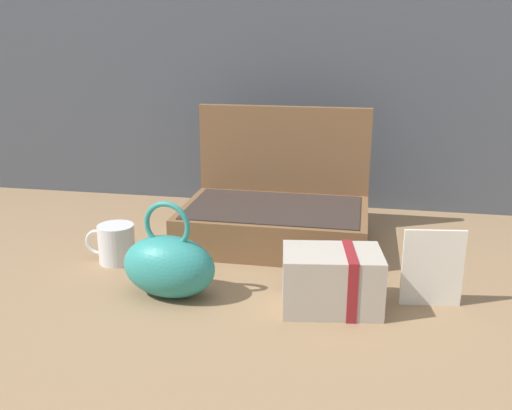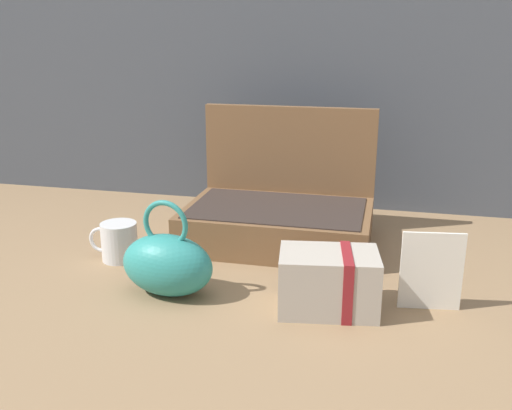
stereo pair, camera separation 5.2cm
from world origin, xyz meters
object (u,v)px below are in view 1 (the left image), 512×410
at_px(open_suitcase, 276,212).
at_px(coffee_mug, 116,244).
at_px(info_card_left, 433,268).
at_px(teal_pouch_handbag, 169,265).
at_px(cream_toiletry_bag, 333,280).

height_order(open_suitcase, coffee_mug, open_suitcase).
bearing_deg(info_card_left, open_suitcase, 131.27).
distance_m(teal_pouch_handbag, info_card_left, 0.54).
height_order(cream_toiletry_bag, info_card_left, info_card_left).
relative_size(teal_pouch_handbag, cream_toiletry_bag, 1.01).
xyz_separation_m(teal_pouch_handbag, info_card_left, (0.54, 0.06, 0.01)).
relative_size(cream_toiletry_bag, info_card_left, 1.30).
xyz_separation_m(open_suitcase, cream_toiletry_bag, (0.17, -0.37, -0.01)).
bearing_deg(coffee_mug, info_card_left, -7.35).
bearing_deg(open_suitcase, info_card_left, -40.87).
height_order(coffee_mug, info_card_left, info_card_left).
height_order(open_suitcase, info_card_left, open_suitcase).
bearing_deg(open_suitcase, coffee_mug, -147.61).
xyz_separation_m(teal_pouch_handbag, coffee_mug, (-0.19, 0.15, -0.02)).
height_order(cream_toiletry_bag, coffee_mug, cream_toiletry_bag).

